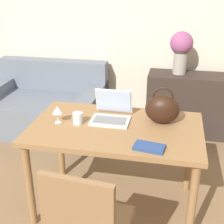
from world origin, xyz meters
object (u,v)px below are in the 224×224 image
handbag (162,109)px  flower_vase (181,48)px  drinking_glass (78,118)px  wine_glass (57,110)px  couch (46,107)px  laptop (112,111)px

handbag → flower_vase: (0.13, 1.43, 0.18)m
drinking_glass → flower_vase: size_ratio=0.19×
drinking_glass → wine_glass: wine_glass is taller
couch → handbag: bearing=-38.4°
laptop → wine_glass: laptop is taller
drinking_glass → couch: bearing=122.8°
laptop → handbag: handbag is taller
drinking_glass → handbag: bearing=13.0°
wine_glass → handbag: bearing=11.6°
couch → flower_vase: flower_vase is taller
laptop → flower_vase: 1.54m
wine_glass → flower_vase: size_ratio=0.28×
couch → handbag: (1.54, -1.22, 0.61)m
laptop → flower_vase: size_ratio=0.62×
wine_glass → drinking_glass: bearing=5.9°
wine_glass → handbag: size_ratio=0.47×
laptop → drinking_glass: size_ratio=3.35×
couch → drinking_glass: size_ratio=16.03×
wine_glass → flower_vase: 1.86m
couch → laptop: 1.75m
flower_vase → drinking_glass: bearing=-116.2°
flower_vase → laptop: bearing=-110.5°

